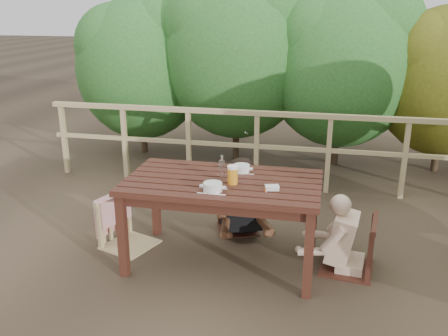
% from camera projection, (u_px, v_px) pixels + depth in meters
% --- Properties ---
extents(ground, '(60.00, 60.00, 0.00)m').
position_uv_depth(ground, '(223.00, 261.00, 4.54)').
color(ground, '#473828').
rests_on(ground, ground).
extents(table, '(1.71, 0.96, 0.79)m').
position_uv_depth(table, '(223.00, 222.00, 4.41)').
color(table, '#351912').
rests_on(table, ground).
extents(chair_left, '(0.59, 0.59, 0.93)m').
position_uv_depth(chair_left, '(127.00, 202.00, 4.69)').
color(chair_left, tan).
rests_on(chair_left, ground).
extents(chair_far, '(0.52, 0.52, 0.82)m').
position_uv_depth(chair_far, '(238.00, 194.00, 5.05)').
color(chair_far, '#351912').
rests_on(chair_far, ground).
extents(chair_right, '(0.53, 0.53, 0.95)m').
position_uv_depth(chair_right, '(350.00, 220.00, 4.27)').
color(chair_right, '#351912').
rests_on(chair_right, ground).
extents(woman, '(0.70, 0.77, 1.28)m').
position_uv_depth(woman, '(239.00, 172.00, 4.99)').
color(woman, black).
rests_on(woman, ground).
extents(diner_right, '(0.62, 0.53, 1.15)m').
position_uv_depth(diner_right, '(355.00, 210.00, 4.23)').
color(diner_right, beige).
rests_on(diner_right, ground).
extents(railing, '(5.60, 0.10, 1.01)m').
position_uv_depth(railing, '(257.00, 150.00, 6.23)').
color(railing, tan).
rests_on(railing, ground).
extents(hedge_row, '(6.60, 1.60, 3.80)m').
position_uv_depth(hedge_row, '(300.00, 32.00, 6.82)').
color(hedge_row, '#275922').
rests_on(hedge_row, ground).
extents(soup_near, '(0.27, 0.27, 0.09)m').
position_uv_depth(soup_near, '(213.00, 188.00, 4.02)').
color(soup_near, white).
rests_on(soup_near, table).
extents(soup_far, '(0.25, 0.25, 0.08)m').
position_uv_depth(soup_far, '(241.00, 169.00, 4.48)').
color(soup_far, silver).
rests_on(soup_far, table).
extents(bread_roll, '(0.13, 0.10, 0.08)m').
position_uv_depth(bread_roll, '(212.00, 185.00, 4.10)').
color(bread_roll, '#A1692F').
rests_on(bread_roll, table).
extents(beer_glass, '(0.09, 0.09, 0.18)m').
position_uv_depth(beer_glass, '(233.00, 176.00, 4.17)').
color(beer_glass, gold).
rests_on(beer_glass, table).
extents(bottle, '(0.05, 0.05, 0.22)m').
position_uv_depth(bottle, '(222.00, 168.00, 4.30)').
color(bottle, silver).
rests_on(bottle, table).
extents(butter_tub, '(0.13, 0.11, 0.05)m').
position_uv_depth(butter_tub, '(272.00, 189.00, 4.06)').
color(butter_tub, silver).
rests_on(butter_tub, table).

